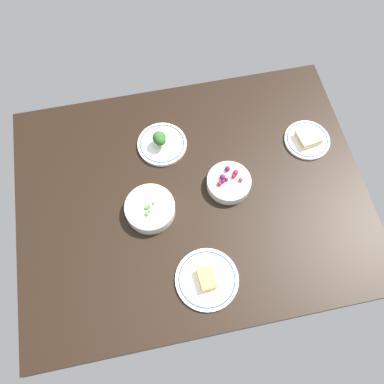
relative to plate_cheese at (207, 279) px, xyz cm
name	(u,v)px	position (x,y,z in cm)	size (l,w,h in cm)	color
dining_table	(192,196)	(1.47, 31.99, -3.07)	(128.62, 99.29, 4.00)	black
plate_cheese	(207,279)	(0.00, 0.00, 0.00)	(21.47, 21.47, 4.60)	white
bowl_peas	(150,209)	(-14.61, 28.41, 1.50)	(18.02, 18.02, 5.92)	white
bowl_berries	(229,182)	(15.50, 32.93, 1.31)	(16.35, 16.35, 6.03)	white
plate_broccoli	(161,143)	(-5.94, 54.73, 1.27)	(19.15, 19.15, 8.49)	white
plate_sandwich	(307,139)	(50.37, 45.40, 0.23)	(17.71, 17.71, 4.28)	white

